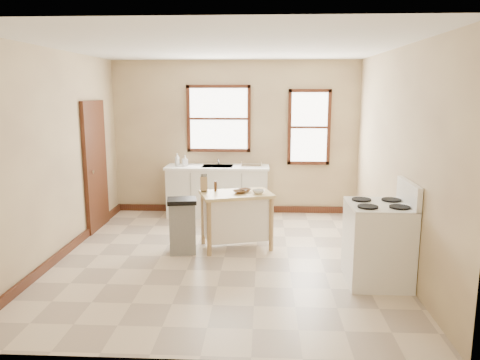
# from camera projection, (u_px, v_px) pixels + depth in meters

# --- Properties ---
(floor) EXTENTS (5.00, 5.00, 0.00)m
(floor) POSITION_uv_depth(u_px,v_px,m) (224.00, 257.00, 6.43)
(floor) COLOR tan
(floor) RESTS_ON ground
(ceiling) EXTENTS (5.00, 5.00, 0.00)m
(ceiling) POSITION_uv_depth(u_px,v_px,m) (223.00, 47.00, 5.90)
(ceiling) COLOR white
(ceiling) RESTS_ON ground
(wall_back) EXTENTS (4.50, 0.04, 2.80)m
(wall_back) POSITION_uv_depth(u_px,v_px,m) (235.00, 138.00, 8.62)
(wall_back) COLOR beige
(wall_back) RESTS_ON ground
(wall_left) EXTENTS (0.04, 5.00, 2.80)m
(wall_left) POSITION_uv_depth(u_px,v_px,m) (57.00, 155.00, 6.28)
(wall_left) COLOR beige
(wall_left) RESTS_ON ground
(wall_right) EXTENTS (0.04, 5.00, 2.80)m
(wall_right) POSITION_uv_depth(u_px,v_px,m) (396.00, 158.00, 6.05)
(wall_right) COLOR beige
(wall_right) RESTS_ON ground
(window_main) EXTENTS (1.17, 0.06, 1.22)m
(window_main) POSITION_uv_depth(u_px,v_px,m) (219.00, 119.00, 8.55)
(window_main) COLOR #3F1911
(window_main) RESTS_ON wall_back
(window_side) EXTENTS (0.77, 0.06, 1.37)m
(window_side) POSITION_uv_depth(u_px,v_px,m) (309.00, 127.00, 8.49)
(window_side) COLOR #3F1911
(window_side) RESTS_ON wall_back
(door_left) EXTENTS (0.06, 0.90, 2.10)m
(door_left) POSITION_uv_depth(u_px,v_px,m) (96.00, 166.00, 7.62)
(door_left) COLOR #3F1911
(door_left) RESTS_ON ground
(baseboard_back) EXTENTS (4.50, 0.04, 0.12)m
(baseboard_back) POSITION_uv_depth(u_px,v_px,m) (235.00, 209.00, 8.84)
(baseboard_back) COLOR #3F1911
(baseboard_back) RESTS_ON ground
(baseboard_left) EXTENTS (0.04, 5.00, 0.12)m
(baseboard_left) POSITION_uv_depth(u_px,v_px,m) (66.00, 250.00, 6.53)
(baseboard_left) COLOR #3F1911
(baseboard_left) RESTS_ON ground
(sink_counter) EXTENTS (1.86, 0.62, 0.92)m
(sink_counter) POSITION_uv_depth(u_px,v_px,m) (218.00, 191.00, 8.52)
(sink_counter) COLOR silver
(sink_counter) RESTS_ON ground
(faucet) EXTENTS (0.03, 0.03, 0.22)m
(faucet) POSITION_uv_depth(u_px,v_px,m) (219.00, 158.00, 8.58)
(faucet) COLOR silver
(faucet) RESTS_ON sink_counter
(soap_bottle_a) EXTENTS (0.09, 0.09, 0.23)m
(soap_bottle_a) POSITION_uv_depth(u_px,v_px,m) (177.00, 160.00, 8.40)
(soap_bottle_a) COLOR #B2B2B2
(soap_bottle_a) RESTS_ON sink_counter
(soap_bottle_b) EXTENTS (0.11, 0.12, 0.19)m
(soap_bottle_b) POSITION_uv_depth(u_px,v_px,m) (185.00, 161.00, 8.40)
(soap_bottle_b) COLOR #B2B2B2
(soap_bottle_b) RESTS_ON sink_counter
(dish_rack) EXTENTS (0.45, 0.40, 0.09)m
(dish_rack) POSITION_uv_depth(u_px,v_px,m) (252.00, 164.00, 8.39)
(dish_rack) COLOR silver
(dish_rack) RESTS_ON sink_counter
(kitchen_island) EXTENTS (1.13, 0.89, 0.81)m
(kitchen_island) POSITION_uv_depth(u_px,v_px,m) (236.00, 220.00, 6.77)
(kitchen_island) COLOR #DDCA82
(kitchen_island) RESTS_ON ground
(knife_block) EXTENTS (0.12, 0.12, 0.20)m
(knife_block) POSITION_uv_depth(u_px,v_px,m) (204.00, 185.00, 6.77)
(knife_block) COLOR tan
(knife_block) RESTS_ON kitchen_island
(pepper_grinder) EXTENTS (0.05, 0.05, 0.15)m
(pepper_grinder) POSITION_uv_depth(u_px,v_px,m) (215.00, 186.00, 6.79)
(pepper_grinder) COLOR #3F2311
(pepper_grinder) RESTS_ON kitchen_island
(bowl_a) EXTENTS (0.25, 0.25, 0.05)m
(bowl_a) POSITION_uv_depth(u_px,v_px,m) (239.00, 192.00, 6.66)
(bowl_a) COLOR brown
(bowl_a) RESTS_ON kitchen_island
(bowl_b) EXTENTS (0.24, 0.24, 0.04)m
(bowl_b) POSITION_uv_depth(u_px,v_px,m) (245.00, 190.00, 6.78)
(bowl_b) COLOR brown
(bowl_b) RESTS_ON kitchen_island
(bowl_c) EXTENTS (0.21, 0.21, 0.05)m
(bowl_c) POSITION_uv_depth(u_px,v_px,m) (258.00, 192.00, 6.64)
(bowl_c) COLOR silver
(bowl_c) RESTS_ON kitchen_island
(trash_bin) EXTENTS (0.45, 0.40, 0.78)m
(trash_bin) POSITION_uv_depth(u_px,v_px,m) (182.00, 226.00, 6.55)
(trash_bin) COLOR gray
(trash_bin) RESTS_ON ground
(gas_stove) EXTENTS (0.77, 0.78, 1.23)m
(gas_stove) POSITION_uv_depth(u_px,v_px,m) (378.00, 232.00, 5.50)
(gas_stove) COLOR white
(gas_stove) RESTS_ON ground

